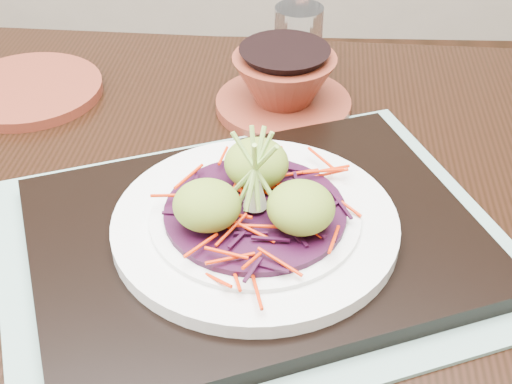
{
  "coord_description": "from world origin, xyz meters",
  "views": [
    {
      "loc": [
        0.07,
        -0.53,
        1.19
      ],
      "look_at": [
        0.05,
        -0.03,
        0.81
      ],
      "focal_mm": 50.0,
      "sensor_mm": 36.0,
      "label": 1
    }
  ],
  "objects_px": {
    "serving_tray": "(255,237)",
    "water_glass": "(298,40)",
    "terracotta_bowl_set": "(284,86)",
    "terracotta_side_plate": "(28,90)",
    "white_plate": "(255,223)",
    "dining_table": "(254,301)"
  },
  "relations": [
    {
      "from": "white_plate",
      "to": "water_glass",
      "type": "bearing_deg",
      "value": 83.09
    },
    {
      "from": "serving_tray",
      "to": "terracotta_bowl_set",
      "type": "xyz_separation_m",
      "value": [
        0.02,
        0.25,
        0.02
      ]
    },
    {
      "from": "water_glass",
      "to": "terracotta_bowl_set",
      "type": "height_order",
      "value": "water_glass"
    },
    {
      "from": "water_glass",
      "to": "terracotta_bowl_set",
      "type": "relative_size",
      "value": 0.46
    },
    {
      "from": "terracotta_side_plate",
      "to": "terracotta_bowl_set",
      "type": "xyz_separation_m",
      "value": [
        0.31,
        -0.02,
        0.02
      ]
    },
    {
      "from": "white_plate",
      "to": "terracotta_side_plate",
      "type": "xyz_separation_m",
      "value": [
        -0.28,
        0.27,
        -0.02
      ]
    },
    {
      "from": "white_plate",
      "to": "serving_tray",
      "type": "bearing_deg",
      "value": 135.0
    },
    {
      "from": "serving_tray",
      "to": "white_plate",
      "type": "distance_m",
      "value": 0.02
    },
    {
      "from": "white_plate",
      "to": "water_glass",
      "type": "relative_size",
      "value": 2.94
    },
    {
      "from": "serving_tray",
      "to": "water_glass",
      "type": "xyz_separation_m",
      "value": [
        0.04,
        0.34,
        0.03
      ]
    },
    {
      "from": "water_glass",
      "to": "terracotta_bowl_set",
      "type": "bearing_deg",
      "value": -100.4
    },
    {
      "from": "dining_table",
      "to": "water_glass",
      "type": "bearing_deg",
      "value": 85.45
    },
    {
      "from": "serving_tray",
      "to": "white_plate",
      "type": "bearing_deg",
      "value": -65.98
    },
    {
      "from": "white_plate",
      "to": "terracotta_bowl_set",
      "type": "xyz_separation_m",
      "value": [
        0.02,
        0.25,
        0.0
      ]
    },
    {
      "from": "serving_tray",
      "to": "water_glass",
      "type": "height_order",
      "value": "water_glass"
    },
    {
      "from": "serving_tray",
      "to": "white_plate",
      "type": "xyz_separation_m",
      "value": [
        0.0,
        -0.0,
        0.02
      ]
    },
    {
      "from": "water_glass",
      "to": "dining_table",
      "type": "bearing_deg",
      "value": -97.93
    },
    {
      "from": "dining_table",
      "to": "terracotta_bowl_set",
      "type": "xyz_separation_m",
      "value": [
        0.03,
        0.22,
        0.13
      ]
    },
    {
      "from": "white_plate",
      "to": "terracotta_side_plate",
      "type": "bearing_deg",
      "value": 136.66
    },
    {
      "from": "dining_table",
      "to": "terracotta_bowl_set",
      "type": "bearing_deg",
      "value": 86.52
    },
    {
      "from": "terracotta_side_plate",
      "to": "white_plate",
      "type": "bearing_deg",
      "value": -43.34
    },
    {
      "from": "terracotta_bowl_set",
      "to": "terracotta_side_plate",
      "type": "bearing_deg",
      "value": 175.88
    }
  ]
}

